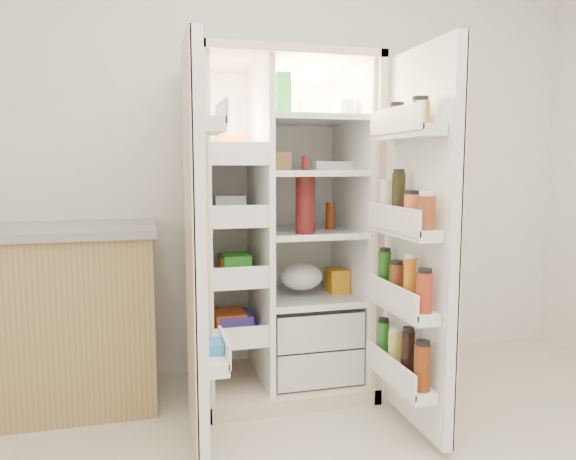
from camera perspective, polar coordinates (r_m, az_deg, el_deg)
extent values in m
cube|color=white|center=(3.34, -1.92, 8.65)|extent=(4.00, 0.02, 2.70)
cube|color=beige|center=(3.27, -2.28, 0.80)|extent=(0.92, 0.04, 1.80)
cube|color=beige|center=(2.88, -9.42, -0.09)|extent=(0.04, 0.70, 1.80)
cube|color=beige|center=(3.09, 7.06, 0.40)|extent=(0.04, 0.70, 1.80)
cube|color=beige|center=(2.99, -0.92, 17.19)|extent=(0.92, 0.70, 0.04)
cube|color=beige|center=(3.17, -0.86, -15.48)|extent=(0.92, 0.70, 0.08)
cube|color=white|center=(3.24, -2.17, 1.10)|extent=(0.84, 0.02, 1.68)
cube|color=white|center=(2.88, -8.83, 0.32)|extent=(0.02, 0.62, 1.68)
cube|color=white|center=(3.08, 6.54, 0.75)|extent=(0.02, 0.62, 1.68)
cube|color=white|center=(2.93, -2.98, 0.49)|extent=(0.03, 0.62, 1.68)
cube|color=silver|center=(3.14, 2.04, -12.88)|extent=(0.47, 0.52, 0.19)
cube|color=silver|center=(3.08, 2.06, -9.37)|extent=(0.47, 0.52, 0.19)
cube|color=#FFD18C|center=(3.06, 1.77, 15.78)|extent=(0.30, 0.30, 0.02)
cube|color=white|center=(3.02, -5.85, -10.42)|extent=(0.28, 0.58, 0.02)
cube|color=white|center=(2.94, -5.92, -4.83)|extent=(0.28, 0.58, 0.02)
cube|color=white|center=(2.90, -5.99, 1.00)|extent=(0.28, 0.58, 0.02)
cube|color=white|center=(2.88, -6.06, 6.94)|extent=(0.28, 0.58, 0.02)
cube|color=silver|center=(3.06, 1.96, -6.84)|extent=(0.49, 0.58, 0.01)
cube|color=silver|center=(3.00, 1.99, -0.13)|extent=(0.49, 0.58, 0.01)
cube|color=silver|center=(2.98, 2.01, 6.00)|extent=(0.49, 0.58, 0.02)
cube|color=silver|center=(2.99, 2.03, 11.38)|extent=(0.49, 0.58, 0.02)
cube|color=orange|center=(3.00, -5.86, -9.33)|extent=(0.16, 0.20, 0.10)
cube|color=#288123|center=(2.93, -5.93, -3.49)|extent=(0.14, 0.18, 0.12)
cube|color=silver|center=(2.89, -6.00, 1.88)|extent=(0.20, 0.22, 0.07)
cube|color=orange|center=(2.88, -6.08, 8.53)|extent=(0.15, 0.16, 0.14)
cube|color=#4F3AAE|center=(3.00, -5.86, -9.42)|extent=(0.18, 0.20, 0.09)
cube|color=orange|center=(2.93, -5.93, -3.68)|extent=(0.14, 0.18, 0.10)
cube|color=white|center=(2.89, -6.00, 2.38)|extent=(0.16, 0.16, 0.12)
sphere|color=orange|center=(3.05, 0.17, -14.63)|extent=(0.07, 0.07, 0.07)
sphere|color=orange|center=(3.11, 1.62, -14.21)|extent=(0.07, 0.07, 0.07)
sphere|color=orange|center=(3.11, 3.66, -14.28)|extent=(0.07, 0.07, 0.07)
sphere|color=orange|center=(3.19, 0.39, -13.67)|extent=(0.07, 0.07, 0.07)
sphere|color=orange|center=(3.20, 2.26, -13.62)|extent=(0.07, 0.07, 0.07)
sphere|color=orange|center=(3.19, 4.25, -13.67)|extent=(0.07, 0.07, 0.07)
ellipsoid|color=#477426|center=(3.09, 1.95, -9.00)|extent=(0.26, 0.24, 0.11)
cylinder|color=#4E1210|center=(2.82, 1.80, 2.80)|extent=(0.10, 0.10, 0.31)
cylinder|color=#6B290B|center=(3.03, 4.44, 1.50)|extent=(0.05, 0.05, 0.15)
cube|color=#258A37|center=(2.84, -0.57, 13.97)|extent=(0.07, 0.07, 0.22)
cylinder|color=silver|center=(2.95, 5.80, 12.50)|extent=(0.11, 0.11, 0.10)
cylinder|color=#AE8928|center=(3.02, 1.84, 12.43)|extent=(0.08, 0.08, 0.10)
cube|color=white|center=(3.02, 4.74, 6.65)|extent=(0.22, 0.09, 0.05)
cube|color=#A77A42|center=(2.92, -1.45, 7.14)|extent=(0.17, 0.09, 0.10)
ellipsoid|color=silver|center=(3.01, 1.42, -5.47)|extent=(0.23, 0.21, 0.15)
cube|color=orange|center=(3.12, 5.16, -5.25)|extent=(0.11, 0.13, 0.13)
cube|color=white|center=(2.33, -9.60, -1.67)|extent=(0.05, 0.40, 1.72)
cube|color=beige|center=(2.33, -10.21, -1.69)|extent=(0.01, 0.40, 1.72)
cube|color=white|center=(2.46, -7.70, -13.21)|extent=(0.09, 0.32, 0.06)
cube|color=white|center=(2.32, -8.09, 10.69)|extent=(0.09, 0.32, 0.06)
cube|color=#338CCC|center=(2.45, -7.71, -12.55)|extent=(0.07, 0.12, 0.10)
cube|color=white|center=(2.54, 13.69, -1.09)|extent=(0.05, 0.58, 1.72)
cube|color=beige|center=(2.55, 14.19, -1.07)|extent=(0.01, 0.58, 1.72)
cube|color=white|center=(2.66, 11.64, -14.95)|extent=(0.11, 0.50, 0.05)
cube|color=white|center=(2.56, 11.82, -7.84)|extent=(0.11, 0.50, 0.05)
cube|color=white|center=(2.49, 12.01, -0.03)|extent=(0.11, 0.50, 0.05)
cube|color=white|center=(2.48, 12.25, 9.88)|extent=(0.11, 0.50, 0.05)
cylinder|color=#6D2A0C|center=(2.45, 13.84, -13.80)|extent=(0.07, 0.07, 0.20)
cylinder|color=black|center=(2.56, 12.42, -12.66)|extent=(0.06, 0.06, 0.22)
cylinder|color=#D9C848|center=(2.67, 11.11, -12.22)|extent=(0.06, 0.06, 0.18)
cylinder|color=#246C24|center=(2.78, 9.92, -11.32)|extent=(0.06, 0.06, 0.19)
cylinder|color=#9C2D1A|center=(2.36, 14.06, -6.38)|extent=(0.07, 0.07, 0.17)
cylinder|color=#CB6917|center=(2.47, 12.62, -5.29)|extent=(0.06, 0.06, 0.21)
cylinder|color=brown|center=(2.59, 11.28, -5.28)|extent=(0.07, 0.07, 0.16)
cylinder|color=#1E5814|center=(2.70, 10.07, -4.33)|extent=(0.06, 0.06, 0.20)
cylinder|color=brown|center=(2.31, 14.30, 1.75)|extent=(0.07, 0.07, 0.14)
cylinder|color=#CC5C34|center=(2.42, 12.81, 2.02)|extent=(0.07, 0.07, 0.14)
cylinder|color=black|center=(2.54, 11.47, 3.27)|extent=(0.06, 0.06, 0.23)
cylinder|color=#F6F0CB|center=(2.65, 10.22, 2.90)|extent=(0.06, 0.06, 0.18)
cylinder|color=#A57929|center=(2.38, 13.63, 11.80)|extent=(0.08, 0.08, 0.10)
cylinder|color=#9C3E1C|center=(2.58, 11.26, 11.45)|extent=(0.08, 0.08, 0.10)
cube|color=#9D7D4E|center=(3.12, -25.47, -8.62)|extent=(1.25, 0.64, 0.89)
cube|color=#96959B|center=(3.04, -25.91, -0.06)|extent=(1.29, 0.69, 0.04)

